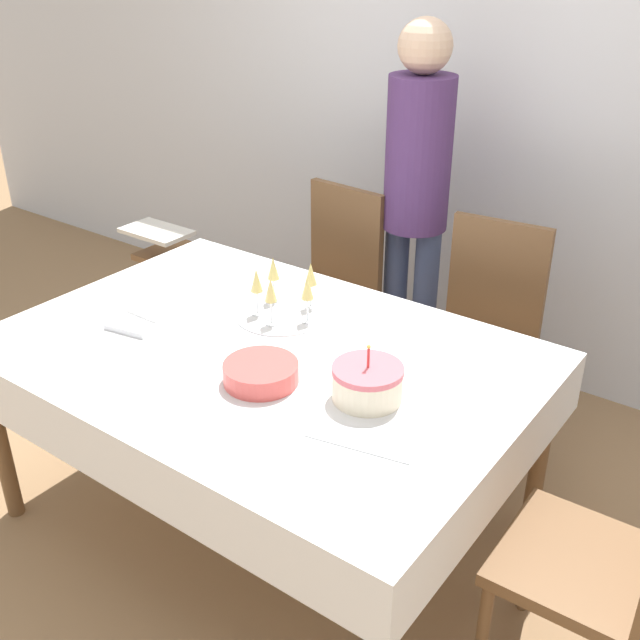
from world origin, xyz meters
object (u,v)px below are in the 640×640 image
dining_chair_far_left (331,284)px  plate_stack_main (261,373)px  birthday_cake (367,383)px  high_chair (173,268)px  dining_chair_right_end (618,554)px  person_standing (417,182)px  dining_chair_far_right (483,330)px  champagne_tray (283,296)px

dining_chair_far_left → plate_stack_main: size_ratio=4.16×
birthday_cake → high_chair: size_ratio=0.30×
dining_chair_right_end → plate_stack_main: 1.10m
birthday_cake → plate_stack_main: birthday_cake is taller
high_chair → birthday_cake: bearing=-24.5°
dining_chair_right_end → plate_stack_main: (-1.06, -0.16, 0.24)m
dining_chair_right_end → birthday_cake: 0.80m
dining_chair_far_left → plate_stack_main: (0.51, -1.08, 0.24)m
birthday_cake → plate_stack_main: bearing=-159.8°
person_standing → high_chair: 1.29m
plate_stack_main → high_chair: size_ratio=0.33×
dining_chair_far_right → birthday_cake: bearing=-86.4°
birthday_cake → high_chair: (-1.61, 0.74, -0.31)m
high_chair → person_standing: bearing=21.5°
birthday_cake → plate_stack_main: 0.33m
dining_chair_far_right → dining_chair_far_left: bearing=180.0°
birthday_cake → dining_chair_far_left: bearing=130.3°
birthday_cake → person_standing: person_standing is taller
dining_chair_right_end → person_standing: (-1.27, 1.13, 0.48)m
plate_stack_main → high_chair: (-1.30, 0.85, -0.29)m
dining_chair_right_end → champagne_tray: bearing=169.7°
dining_chair_right_end → high_chair: 2.47m
champagne_tray → plate_stack_main: bearing=-59.7°
high_chair → champagne_tray: bearing=-23.1°
dining_chair_right_end → person_standing: person_standing is taller
champagne_tray → person_standing: (0.02, 0.89, 0.20)m
birthday_cake → champagne_tray: size_ratio=0.64×
dining_chair_far_right → high_chair: size_ratio=1.35×
birthday_cake → high_chair: bearing=155.5°
person_standing → dining_chair_right_end: bearing=-41.6°
champagne_tray → birthday_cake: bearing=-27.2°
champagne_tray → plate_stack_main: 0.46m
dining_chair_far_left → high_chair: dining_chair_far_left is taller
dining_chair_right_end → high_chair: (-2.37, 0.69, -0.05)m
dining_chair_far_right → dining_chair_right_end: (0.81, -0.92, 0.00)m
dining_chair_far_right → plate_stack_main: 1.14m
champagne_tray → dining_chair_far_right: bearing=55.2°
birthday_cake → person_standing: (-0.52, 1.17, 0.22)m
dining_chair_far_left → dining_chair_far_right: size_ratio=1.00×
dining_chair_far_right → birthday_cake: 1.00m
dining_chair_far_right → high_chair: dining_chair_far_right is taller
dining_chair_right_end → person_standing: 1.77m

